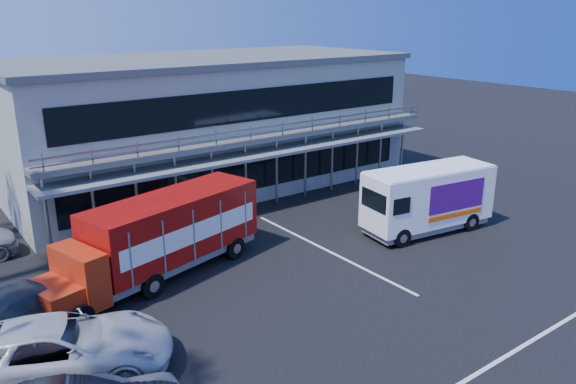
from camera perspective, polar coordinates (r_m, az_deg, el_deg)
ground at (r=20.73m, az=5.19°, el=-9.94°), size 120.00×120.00×0.00m
building at (r=32.93m, az=-8.21°, el=7.16°), size 22.40×12.00×7.30m
red_truck at (r=21.49m, az=-12.78°, el=-4.35°), size 9.37×4.39×3.08m
white_van at (r=26.20m, az=14.03°, el=-0.62°), size 6.37×2.96×2.99m
parked_car_c at (r=17.07m, az=-22.24°, el=-14.61°), size 6.71×4.93×1.70m
parked_car_d at (r=19.87m, az=-24.69°, el=-10.45°), size 5.66×3.82×1.52m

